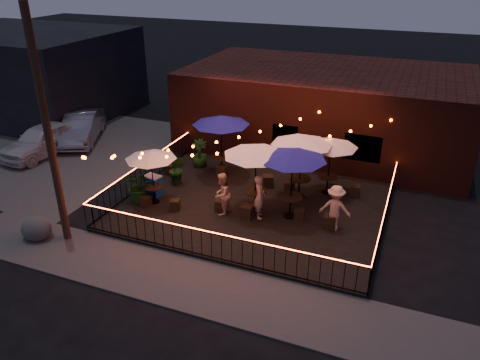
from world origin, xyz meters
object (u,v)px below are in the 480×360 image
object	(u,v)px
utility_pole	(48,133)
cafe_table_4	(293,155)
cafe_table_2	(256,151)
cafe_table_5	(331,144)
cafe_table_1	(221,121)
boulder	(37,229)
cooler	(153,185)
cafe_table_0	(151,156)
cafe_table_3	(302,141)

from	to	relation	value
utility_pole	cafe_table_4	size ratio (longest dim) A/B	2.91
cafe_table_2	cafe_table_5	size ratio (longest dim) A/B	1.01
cafe_table_1	cafe_table_5	size ratio (longest dim) A/B	1.20
cafe_table_1	boulder	world-z (taller)	cafe_table_1
cafe_table_5	cooler	bearing A→B (deg)	-156.26
cafe_table_0	cooler	world-z (taller)	cafe_table_0
cafe_table_0	cafe_table_5	size ratio (longest dim) A/B	0.97
cafe_table_2	boulder	distance (m)	8.32
cafe_table_4	cooler	world-z (taller)	cafe_table_4
cafe_table_4	boulder	world-z (taller)	cafe_table_4
utility_pole	cafe_table_2	xyz separation A→B (m)	(5.59, 4.19, -1.37)
cafe_table_2	boulder	bearing A→B (deg)	-145.16
cafe_table_1	cafe_table_5	world-z (taller)	cafe_table_1
utility_pole	cafe_table_1	xyz separation A→B (m)	(3.04, 6.76, -1.32)
cafe_table_0	cafe_table_2	distance (m)	4.11
utility_pole	cafe_table_5	world-z (taller)	utility_pole
cafe_table_0	cafe_table_4	xyz separation A→B (m)	(5.38, 0.95, 0.49)
cafe_table_1	cafe_table_3	world-z (taller)	cafe_table_1
cafe_table_0	cafe_table_5	bearing A→B (deg)	28.67
cafe_table_0	utility_pole	bearing A→B (deg)	-115.83
cafe_table_2	cafe_table_1	bearing A→B (deg)	134.81
cafe_table_0	cafe_table_5	distance (m)	7.14
cafe_table_2	cooler	size ratio (longest dim) A/B	3.10
cafe_table_3	cafe_table_4	size ratio (longest dim) A/B	1.16
cafe_table_2	cafe_table_3	size ratio (longest dim) A/B	0.85
cafe_table_4	cafe_table_5	world-z (taller)	cafe_table_4
cafe_table_4	cooler	xyz separation A→B (m)	(-5.72, -0.43, -2.07)
cafe_table_2	cafe_table_3	xyz separation A→B (m)	(1.28, 1.74, -0.02)
utility_pole	cafe_table_1	bearing A→B (deg)	65.79
cafe_table_1	cafe_table_2	size ratio (longest dim) A/B	1.20
cafe_table_4	utility_pole	bearing A→B (deg)	-148.63
cafe_table_1	cafe_table_4	distance (m)	4.67
utility_pole	cafe_table_5	distance (m)	10.48
cafe_table_1	cooler	size ratio (longest dim) A/B	3.71
utility_pole	cooler	bearing A→B (deg)	71.84
cafe_table_3	boulder	bearing A→B (deg)	-141.16
utility_pole	cafe_table_0	distance (m)	4.10
cafe_table_3	cafe_table_0	bearing A→B (deg)	-153.41
boulder	cafe_table_3	bearing A→B (deg)	38.84
cafe_table_0	cafe_table_2	bearing A→B (deg)	12.58
cafe_table_3	cooler	size ratio (longest dim) A/B	3.65
boulder	utility_pole	bearing A→B (deg)	21.13
cafe_table_2	cafe_table_5	world-z (taller)	cafe_table_2
cafe_table_0	cooler	xyz separation A→B (m)	(-0.35, 0.52, -1.58)
cafe_table_3	cooler	distance (m)	6.32
cafe_table_2	cafe_table_4	world-z (taller)	cafe_table_4
cafe_table_0	cafe_table_1	distance (m)	3.78
cooler	cafe_table_3	bearing A→B (deg)	30.87
cafe_table_1	cooler	xyz separation A→B (m)	(-1.78, -2.94, -2.09)
utility_pole	cafe_table_2	bearing A→B (deg)	36.90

